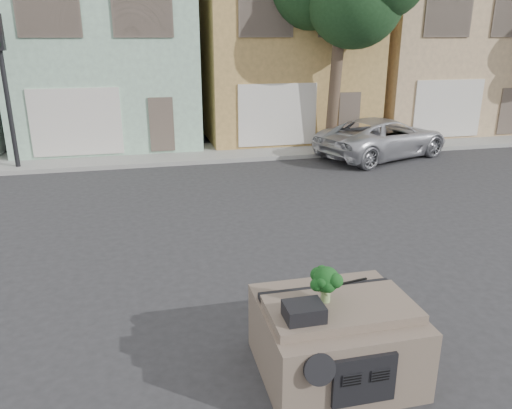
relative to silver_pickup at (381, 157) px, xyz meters
name	(u,v)px	position (x,y,z in m)	size (l,w,h in m)	color
ground_plane	(276,275)	(-6.56, -8.59, 0.00)	(120.00, 120.00, 0.00)	#303033
sidewalk	(204,153)	(-6.56, 1.91, 0.07)	(40.00, 3.00, 0.15)	gray
townhouse_mint	(106,51)	(-10.06, 5.91, 3.77)	(7.20, 8.20, 7.55)	#9BC4A9
townhouse_tan	(277,50)	(-2.56, 5.91, 3.77)	(7.20, 8.20, 7.55)	tan
townhouse_beige	(425,49)	(4.94, 5.91, 3.77)	(7.20, 8.20, 7.55)	tan
silver_pickup	(381,157)	(0.00, 0.00, 0.00)	(2.47, 5.37, 1.49)	silver
traffic_signal	(6,96)	(-13.06, 0.91, 2.55)	(0.40, 0.40, 5.10)	black
tree_near	(337,40)	(-1.56, 1.21, 4.25)	(4.40, 4.00, 8.50)	#1A391C
car_dashboard	(335,336)	(-6.56, -11.59, 0.56)	(2.00, 1.80, 1.12)	#6C5C4D
instrument_hump	(304,312)	(-7.14, -11.94, 1.22)	(0.48, 0.38, 0.20)	black
wiper_arm	(346,283)	(-6.28, -11.21, 1.13)	(0.70, 0.03, 0.02)	black
broccoli	(326,284)	(-6.74, -11.60, 1.37)	(0.41, 0.41, 0.50)	#103A13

